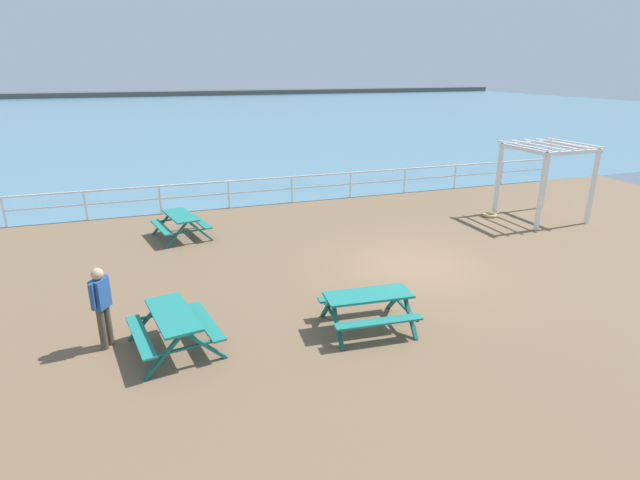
% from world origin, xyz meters
% --- Properties ---
extents(ground_plane, '(30.00, 24.00, 0.20)m').
position_xyz_m(ground_plane, '(0.00, 0.00, -0.10)').
color(ground_plane, brown).
extents(sea_band, '(142.00, 90.00, 0.01)m').
position_xyz_m(sea_band, '(0.00, 52.75, 0.00)').
color(sea_band, teal).
rests_on(sea_band, ground).
extents(distant_shoreline, '(142.00, 6.00, 1.80)m').
position_xyz_m(distant_shoreline, '(0.00, 95.75, 0.00)').
color(distant_shoreline, '#4C4C47').
rests_on(distant_shoreline, ground).
extents(seaward_railing, '(23.07, 0.07, 1.08)m').
position_xyz_m(seaward_railing, '(0.00, 7.75, 0.77)').
color(seaward_railing, white).
rests_on(seaward_railing, ground).
extents(picnic_table_near_left, '(1.91, 1.66, 0.80)m').
position_xyz_m(picnic_table_near_left, '(-2.68, -2.80, 0.58)').
color(picnic_table_near_left, '#1E7A70').
rests_on(picnic_table_near_left, ground).
extents(picnic_table_near_right, '(1.85, 2.07, 0.80)m').
position_xyz_m(picnic_table_near_right, '(-5.88, 4.61, 0.58)').
color(picnic_table_near_right, '#1E7A70').
rests_on(picnic_table_near_right, ground).
extents(picnic_table_mid_centre, '(1.80, 2.03, 0.80)m').
position_xyz_m(picnic_table_mid_centre, '(-6.57, -2.36, 0.58)').
color(picnic_table_mid_centre, '#1E7A70').
rests_on(picnic_table_mid_centre, ground).
extents(visitor, '(0.37, 0.46, 1.66)m').
position_xyz_m(visitor, '(-7.83, -1.82, 0.95)').
color(visitor, '#4C4233').
rests_on(visitor, ground).
extents(lattice_pergola, '(2.45, 2.57, 2.70)m').
position_xyz_m(lattice_pergola, '(6.62, 2.64, 2.00)').
color(lattice_pergola, white).
rests_on(lattice_pergola, ground).
extents(rope_coil, '(0.55, 0.55, 0.11)m').
position_xyz_m(rope_coil, '(5.07, 3.41, 0.06)').
color(rope_coil, tan).
rests_on(rope_coil, ground).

